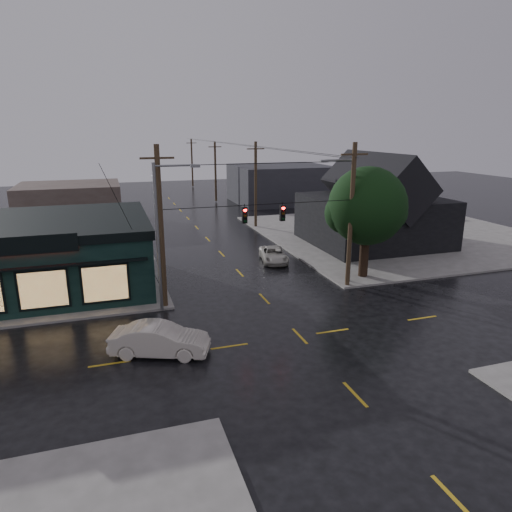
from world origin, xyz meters
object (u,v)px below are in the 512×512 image
object	(u,v)px
corner_tree	(367,206)
suv_silver	(274,255)
utility_pole_nw	(166,307)
utility_pole_ne	(347,286)
sedan_cream	(160,340)

from	to	relation	value
corner_tree	suv_silver	size ratio (longest dim) A/B	1.85
utility_pole_nw	utility_pole_ne	bearing A→B (deg)	0.00
utility_pole_nw	sedan_cream	size ratio (longest dim) A/B	2.07
utility_pole_ne	sedan_cream	bearing A→B (deg)	-155.92
utility_pole_nw	sedan_cream	distance (m)	6.41
corner_tree	utility_pole_ne	world-z (taller)	corner_tree
utility_pole_ne	sedan_cream	xyz separation A→B (m)	(-14.03, -6.27, 0.81)
corner_tree	utility_pole_ne	size ratio (longest dim) A/B	0.82
corner_tree	utility_pole_ne	distance (m)	6.08
utility_pole_nw	suv_silver	bearing A→B (deg)	37.05
sedan_cream	corner_tree	bearing A→B (deg)	-43.28
utility_pole_ne	utility_pole_nw	bearing A→B (deg)	180.00
suv_silver	utility_pole_nw	bearing A→B (deg)	-132.51
utility_pole_nw	sedan_cream	xyz separation A→B (m)	(-1.03, -6.27, 0.81)
corner_tree	suv_silver	world-z (taller)	corner_tree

